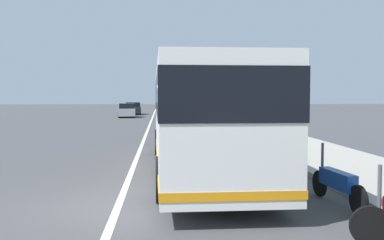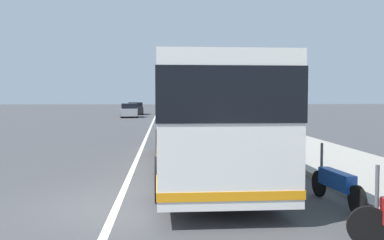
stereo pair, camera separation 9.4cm
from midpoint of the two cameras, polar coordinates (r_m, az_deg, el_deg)
ground_plane at (r=9.37m, az=-9.97°, el=-11.11°), size 220.00×220.00×0.00m
sidewalk_curb at (r=20.07m, az=13.25°, el=-3.30°), size 110.00×3.60×0.14m
lane_divider_line at (r=19.20m, az=-6.91°, el=-3.73°), size 110.00×0.16×0.01m
coach_bus at (r=13.27m, az=0.65°, el=1.10°), size 12.04×2.78×3.12m
motorcycle_angled at (r=9.76m, az=18.23°, el=-7.85°), size 2.24×0.36×1.24m
car_behind_bus at (r=47.14m, az=-8.57°, el=1.21°), size 4.07×2.00×1.49m
car_side_street at (r=54.29m, az=-7.78°, el=1.47°), size 4.52×2.13×1.50m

